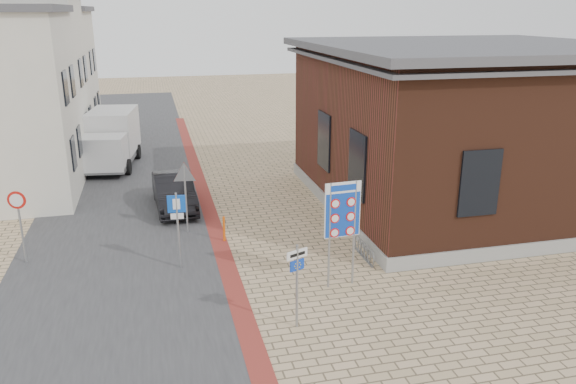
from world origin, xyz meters
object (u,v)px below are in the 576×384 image
sedan (174,192)px  box_truck (111,139)px  border_sign (343,212)px  parking_sign (177,217)px  essen_sign (297,274)px  bollard (224,229)px

sedan → box_truck: size_ratio=0.76×
border_sign → parking_sign: bearing=148.5°
essen_sign → bollard: size_ratio=2.46×
border_sign → essen_sign: size_ratio=1.40×
sedan → essen_sign: 10.78m
parking_sign → sedan: bearing=93.9°
parking_sign → essen_sign: bearing=-52.4°
box_truck → bollard: bearing=-61.5°
box_truck → sedan: bearing=-61.6°
box_truck → essen_sign: size_ratio=2.47×
box_truck → bollard: (4.48, -11.83, -1.03)m
box_truck → essen_sign: box_truck is taller
essen_sign → parking_sign: 5.22m
sedan → parking_sign: bearing=-94.6°
sedan → border_sign: 9.73m
border_sign → box_truck: bearing=110.3°
sedan → box_truck: box_truck is taller
sedan → parking_sign: 6.11m
essen_sign → sedan: bearing=82.2°
sedan → bollard: (1.58, -4.14, -0.25)m
box_truck → border_sign: 17.78m
border_sign → parking_sign: size_ratio=1.28×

